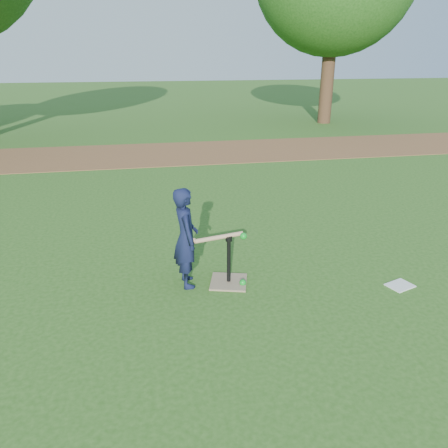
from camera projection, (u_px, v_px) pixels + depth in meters
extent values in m
plane|color=#285116|center=(209.00, 289.00, 5.16)|extent=(80.00, 80.00, 0.00)
cube|color=brown|center=(166.00, 153.00, 12.01)|extent=(24.00, 3.00, 0.01)
imported|color=black|center=(186.00, 238.00, 5.06)|extent=(0.32, 0.46, 1.21)
sphere|color=#0D9720|center=(243.00, 283.00, 5.22)|extent=(0.08, 0.08, 0.08)
cube|color=silver|center=(400.00, 285.00, 5.22)|extent=(0.36, 0.32, 0.01)
cube|color=#8A7458|center=(229.00, 282.00, 5.29)|extent=(0.53, 0.53, 0.02)
cylinder|color=black|center=(229.00, 260.00, 5.19)|extent=(0.05, 0.05, 0.55)
cylinder|color=black|center=(229.00, 238.00, 5.08)|extent=(0.08, 0.08, 0.06)
cylinder|color=tan|center=(219.00, 237.00, 5.03)|extent=(0.60, 0.19, 0.05)
sphere|color=tan|center=(194.00, 241.00, 4.94)|extent=(0.06, 0.06, 0.06)
sphere|color=#0D9720|center=(243.00, 236.00, 5.00)|extent=(0.08, 0.08, 0.08)
cylinder|color=#382316|center=(327.00, 77.00, 16.63)|extent=(0.50, 0.50, 3.42)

